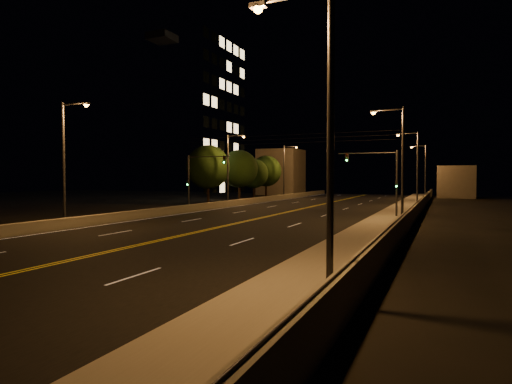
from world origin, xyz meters
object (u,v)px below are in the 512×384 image
at_px(building_tower, 163,120).
at_px(tree_0, 208,167).
at_px(streetlight_4, 67,155).
at_px(traffic_signal_right, 384,175).
at_px(streetlight_2, 415,164).
at_px(streetlight_3, 424,168).
at_px(streetlight_6, 285,168).
at_px(tree_1, 239,169).
at_px(streetlight_0, 321,122).
at_px(tree_2, 254,174).
at_px(streetlight_1, 399,157).
at_px(traffic_signal_left, 197,176).
at_px(streetlight_5, 230,165).
at_px(tree_3, 266,171).

distance_m(building_tower, tree_0, 19.90).
xyz_separation_m(streetlight_4, traffic_signal_right, (19.89, 15.62, -1.40)).
relative_size(streetlight_2, streetlight_3, 1.00).
relative_size(streetlight_6, tree_1, 1.15).
distance_m(streetlight_0, streetlight_3, 63.78).
bearing_deg(streetlight_6, streetlight_4, -90.00).
bearing_deg(streetlight_2, streetlight_3, 90.00).
distance_m(streetlight_2, tree_2, 28.41).
height_order(streetlight_1, streetlight_3, same).
bearing_deg(streetlight_0, tree_2, 115.97).
distance_m(streetlight_3, tree_1, 30.66).
xyz_separation_m(streetlight_6, traffic_signal_left, (1.14, -30.02, -1.40)).
xyz_separation_m(streetlight_6, tree_0, (-4.20, -18.58, -0.20)).
bearing_deg(streetlight_2, tree_1, 168.83).
height_order(traffic_signal_left, tree_0, tree_0).
height_order(streetlight_0, streetlight_5, same).
distance_m(streetlight_5, building_tower, 24.00).
bearing_deg(streetlight_5, streetlight_2, 14.68).
bearing_deg(streetlight_6, tree_3, 158.67).
bearing_deg(tree_0, streetlight_5, -23.53).
xyz_separation_m(traffic_signal_right, tree_3, (-24.12, 31.67, 0.92)).
height_order(streetlight_3, building_tower, building_tower).
distance_m(streetlight_5, tree_1, 11.31).
distance_m(streetlight_3, tree_2, 28.01).
bearing_deg(streetlight_4, traffic_signal_right, 38.15).
bearing_deg(tree_1, streetlight_1, -43.64).
bearing_deg(building_tower, tree_0, -34.97).
distance_m(streetlight_0, streetlight_2, 41.51).
distance_m(streetlight_3, streetlight_6, 22.70).
height_order(streetlight_0, tree_1, streetlight_0).
distance_m(streetlight_1, tree_1, 35.00).
height_order(streetlight_0, traffic_signal_left, streetlight_0).
xyz_separation_m(tree_0, tree_3, (-0.03, 20.23, -0.28)).
height_order(streetlight_1, streetlight_5, same).
bearing_deg(streetlight_1, traffic_signal_right, 111.41).
xyz_separation_m(tree_0, tree_1, (0.30, 8.79, -0.09)).
relative_size(streetlight_3, building_tower, 0.32).
bearing_deg(streetlight_0, building_tower, 130.07).
relative_size(traffic_signal_right, traffic_signal_left, 1.00).
bearing_deg(traffic_signal_left, streetlight_2, 36.89).
distance_m(streetlight_2, tree_1, 25.82).
xyz_separation_m(streetlight_0, tree_2, (-25.90, 53.16, -0.95)).
distance_m(streetlight_4, tree_1, 36.07).
height_order(streetlight_0, building_tower, building_tower).
relative_size(streetlight_5, traffic_signal_right, 1.51).
height_order(streetlight_3, traffic_signal_left, streetlight_3).
bearing_deg(tree_1, tree_3, 91.65).
relative_size(tree_2, tree_3, 0.90).
xyz_separation_m(streetlight_0, traffic_signal_right, (-1.54, 26.28, -1.40)).
xyz_separation_m(streetlight_6, tree_2, (-4.47, -3.14, -0.95)).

